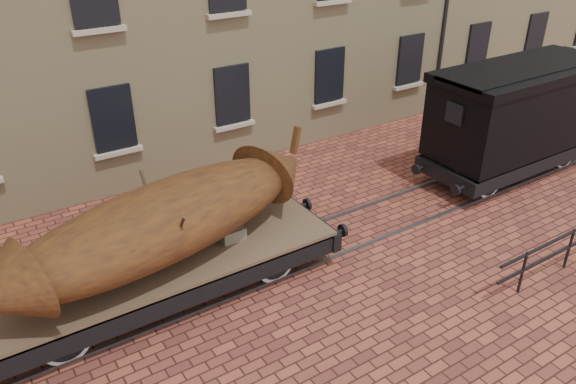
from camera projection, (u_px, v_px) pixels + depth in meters
ground at (298, 250)px, 13.14m from camera, size 90.00×90.00×0.00m
rail_track at (298, 249)px, 13.12m from camera, size 30.00×1.52×0.06m
flatcar_wagon at (165, 268)px, 11.23m from camera, size 8.00×2.17×1.21m
iron_boat at (164, 220)px, 10.76m from camera, size 7.55×3.51×1.77m
goods_van at (520, 108)px, 15.74m from camera, size 6.24×2.27×3.23m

